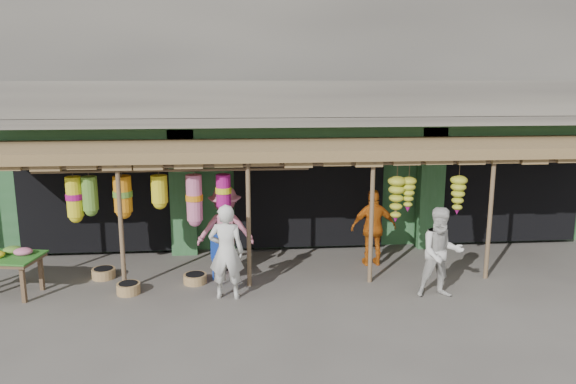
{
  "coord_description": "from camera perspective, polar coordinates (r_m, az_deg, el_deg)",
  "views": [
    {
      "loc": [
        -1.66,
        -11.06,
        4.25
      ],
      "look_at": [
        -0.6,
        1.0,
        1.69
      ],
      "focal_mm": 35.0,
      "sensor_mm": 36.0,
      "label": 1
    }
  ],
  "objects": [
    {
      "name": "person_front",
      "position": [
        10.81,
        -6.29,
        -6.06
      ],
      "size": [
        0.72,
        0.52,
        1.85
      ],
      "primitive_type": "imported",
      "rotation": [
        0.0,
        0.0,
        3.02
      ],
      "color": "silver",
      "rests_on": "ground"
    },
    {
      "name": "ground",
      "position": [
        11.97,
        3.34,
        -8.89
      ],
      "size": [
        80.0,
        80.0,
        0.0
      ],
      "primitive_type": "plane",
      "color": "#514C47",
      "rests_on": "ground"
    },
    {
      "name": "basket_mid",
      "position": [
        11.9,
        -9.41,
        -8.68
      ],
      "size": [
        0.52,
        0.52,
        0.19
      ],
      "primitive_type": "cylinder",
      "rotation": [
        0.0,
        0.0,
        -0.06
      ],
      "color": "olive",
      "rests_on": "ground"
    },
    {
      "name": "awning",
      "position": [
        12.07,
        2.13,
        3.93
      ],
      "size": [
        14.0,
        2.7,
        2.79
      ],
      "color": "brown",
      "rests_on": "ground"
    },
    {
      "name": "flower_table",
      "position": [
        12.29,
        -27.17,
        -5.97
      ],
      "size": [
        1.69,
        1.18,
        0.93
      ],
      "rotation": [
        0.0,
        0.0,
        -0.18
      ],
      "color": "brown",
      "rests_on": "ground"
    },
    {
      "name": "person_vendor",
      "position": [
        12.74,
        8.68,
        -3.59
      ],
      "size": [
        1.03,
        0.44,
        1.74
      ],
      "primitive_type": "imported",
      "rotation": [
        0.0,
        0.0,
        3.15
      ],
      "color": "#C35D12",
      "rests_on": "ground"
    },
    {
      "name": "basket_left",
      "position": [
        12.64,
        -18.21,
        -7.85
      ],
      "size": [
        0.58,
        0.58,
        0.2
      ],
      "primitive_type": "cylinder",
      "rotation": [
        0.0,
        0.0,
        0.2
      ],
      "color": "olive",
      "rests_on": "ground"
    },
    {
      "name": "person_shopper",
      "position": [
        12.22,
        -6.39,
        -3.83
      ],
      "size": [
        1.23,
        0.72,
        1.89
      ],
      "primitive_type": "imported",
      "rotation": [
        0.0,
        0.0,
        3.16
      ],
      "color": "pink",
      "rests_on": "ground"
    },
    {
      "name": "blue_chair",
      "position": [
        11.8,
        -6.57,
        -6.41
      ],
      "size": [
        0.59,
        0.59,
        0.99
      ],
      "rotation": [
        0.0,
        0.0,
        0.28
      ],
      "color": "#1A3EAC",
      "rests_on": "ground"
    },
    {
      "name": "building",
      "position": [
        16.04,
        0.95,
        8.79
      ],
      "size": [
        16.4,
        6.8,
        7.0
      ],
      "color": "gray",
      "rests_on": "ground"
    },
    {
      "name": "person_right",
      "position": [
        11.2,
        15.29,
        -5.98
      ],
      "size": [
        0.89,
        0.7,
        1.77
      ],
      "primitive_type": "imported",
      "rotation": [
        0.0,
        0.0,
        -0.04
      ],
      "color": "silver",
      "rests_on": "ground"
    },
    {
      "name": "basket_right",
      "position": [
        11.64,
        -15.9,
        -9.41
      ],
      "size": [
        0.6,
        0.6,
        0.21
      ],
      "primitive_type": "cylinder",
      "rotation": [
        0.0,
        0.0,
        0.38
      ],
      "color": "#9D7849",
      "rests_on": "ground"
    }
  ]
}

